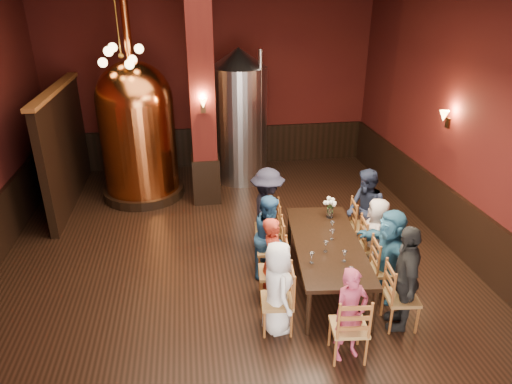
{
  "coord_description": "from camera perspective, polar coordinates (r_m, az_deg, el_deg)",
  "views": [
    {
      "loc": [
        -0.62,
        -6.38,
        4.31
      ],
      "look_at": [
        0.4,
        0.2,
        1.3
      ],
      "focal_mm": 32.0,
      "sensor_mm": 36.0,
      "label": 1
    }
  ],
  "objects": [
    {
      "name": "chair_8",
      "position": [
        6.01,
        11.55,
        -16.13
      ],
      "size": [
        0.51,
        0.51,
        0.92
      ],
      "primitive_type": null,
      "rotation": [
        0.0,
        0.0,
        3.03
      ],
      "color": "#965726",
      "rests_on": "ground"
    },
    {
      "name": "person_6",
      "position": [
        7.6,
        14.71,
        -5.35
      ],
      "size": [
        0.57,
        0.72,
        1.3
      ],
      "primitive_type": "imported",
      "rotation": [
        0.0,
        0.0,
        4.44
      ],
      "color": "beige",
      "rests_on": "ground"
    },
    {
      "name": "sconce_column",
      "position": [
        9.14,
        -6.65,
        10.82
      ],
      "size": [
        0.2,
        0.2,
        0.36
      ],
      "primitive_type": null,
      "rotation": [
        0.0,
        0.0,
        3.14
      ],
      "color": "black",
      "rests_on": "column"
    },
    {
      "name": "person_4",
      "position": [
        6.48,
        18.1,
        -10.15
      ],
      "size": [
        0.62,
        0.98,
        1.55
      ],
      "primitive_type": "imported",
      "rotation": [
        0.0,
        0.0,
        4.42
      ],
      "color": "black",
      "rests_on": "ground"
    },
    {
      "name": "rose_vase",
      "position": [
        7.7,
        9.29,
        -1.55
      ],
      "size": [
        0.22,
        0.22,
        0.37
      ],
      "color": "white",
      "rests_on": "dining_table"
    },
    {
      "name": "column",
      "position": [
        9.42,
        -6.75,
        11.54
      ],
      "size": [
        0.58,
        0.58,
        4.5
      ],
      "primitive_type": "cube",
      "color": "#47130F",
      "rests_on": "ground"
    },
    {
      "name": "chair_7",
      "position": [
        8.25,
        13.3,
        -4.2
      ],
      "size": [
        0.51,
        0.51,
        0.92
      ],
      "primitive_type": null,
      "rotation": [
        0.0,
        0.0,
        1.46
      ],
      "color": "#965726",
      "rests_on": "ground"
    },
    {
      "name": "chair_3",
      "position": [
        7.97,
        1.41,
        -4.57
      ],
      "size": [
        0.51,
        0.51,
        0.92
      ],
      "primitive_type": null,
      "rotation": [
        0.0,
        0.0,
        -1.68
      ],
      "color": "#965726",
      "rests_on": "ground"
    },
    {
      "name": "person_7",
      "position": [
        8.12,
        13.5,
        -2.37
      ],
      "size": [
        0.45,
        0.77,
        1.51
      ],
      "primitive_type": "imported",
      "rotation": [
        0.0,
        0.0,
        4.84
      ],
      "color": "#1D253B",
      "rests_on": "ground"
    },
    {
      "name": "person_0",
      "position": [
        6.17,
        2.68,
        -11.85
      ],
      "size": [
        0.49,
        0.69,
        1.34
      ],
      "primitive_type": "imported",
      "rotation": [
        0.0,
        0.0,
        1.67
      ],
      "color": "white",
      "rests_on": "ground"
    },
    {
      "name": "chair_6",
      "position": [
        7.7,
        14.56,
        -6.56
      ],
      "size": [
        0.51,
        0.51,
        0.92
      ],
      "primitive_type": null,
      "rotation": [
        0.0,
        0.0,
        1.46
      ],
      "color": "#965726",
      "rests_on": "ground"
    },
    {
      "name": "person_5",
      "position": [
        7.03,
        16.25,
        -7.5
      ],
      "size": [
        0.58,
        1.37,
        1.43
      ],
      "primitive_type": "imported",
      "rotation": [
        0.0,
        0.0,
        4.83
      ],
      "color": "#2C6284",
      "rests_on": "ground"
    },
    {
      "name": "person_8",
      "position": [
        5.89,
        11.7,
        -14.8
      ],
      "size": [
        0.53,
        0.41,
        1.28
      ],
      "primitive_type": "imported",
      "rotation": [
        0.0,
        0.0,
        6.52
      ],
      "color": "#AA3856",
      "rests_on": "ground"
    },
    {
      "name": "wine_glass_1",
      "position": [
        6.28,
        11.73,
        -9.88
      ],
      "size": [
        0.07,
        0.07,
        0.17
      ],
      "primitive_type": null,
      "color": "white",
      "rests_on": "dining_table"
    },
    {
      "name": "pendant_cluster",
      "position": [
        9.44,
        -16.54,
        16.02
      ],
      "size": [
        0.9,
        0.9,
        1.7
      ],
      "primitive_type": null,
      "color": "#A57226",
      "rests_on": "room"
    },
    {
      "name": "wine_glass_4",
      "position": [
        7.35,
        9.49,
        -4.27
      ],
      "size": [
        0.07,
        0.07,
        0.17
      ],
      "primitive_type": null,
      "color": "white",
      "rests_on": "dining_table"
    },
    {
      "name": "wine_glass_2",
      "position": [
        6.51,
        6.96,
        -8.16
      ],
      "size": [
        0.07,
        0.07,
        0.17
      ],
      "primitive_type": null,
      "color": "white",
      "rests_on": "dining_table"
    },
    {
      "name": "copper_kettle",
      "position": [
        10.11,
        -14.58,
        7.58
      ],
      "size": [
        1.91,
        1.91,
        4.2
      ],
      "rotation": [
        0.0,
        0.0,
        -0.24
      ],
      "color": "black",
      "rests_on": "ground"
    },
    {
      "name": "wine_glass_0",
      "position": [
        6.61,
        10.99,
        -7.89
      ],
      "size": [
        0.07,
        0.07,
        0.17
      ],
      "primitive_type": null,
      "color": "white",
      "rests_on": "dining_table"
    },
    {
      "name": "chair_4",
      "position": [
        6.65,
        17.74,
        -12.39
      ],
      "size": [
        0.51,
        0.51,
        0.92
      ],
      "primitive_type": null,
      "rotation": [
        0.0,
        0.0,
        1.46
      ],
      "color": "#965726",
      "rests_on": "ground"
    },
    {
      "name": "dining_table",
      "position": [
        7.1,
        8.87,
        -6.66
      ],
      "size": [
        1.26,
        2.49,
        0.75
      ],
      "rotation": [
        0.0,
        0.0,
        -0.11
      ],
      "color": "black",
      "rests_on": "ground"
    },
    {
      "name": "wine_glass_3",
      "position": [
        7.12,
        9.5,
        -5.27
      ],
      "size": [
        0.07,
        0.07,
        0.17
      ],
      "primitive_type": null,
      "color": "white",
      "rests_on": "dining_table"
    },
    {
      "name": "steel_vessel",
      "position": [
        10.76,
        -2.09,
        9.44
      ],
      "size": [
        1.56,
        1.56,
        3.09
      ],
      "rotation": [
        0.0,
        0.0,
        0.26
      ],
      "color": "#B2B2B7",
      "rests_on": "ground"
    },
    {
      "name": "chair_2",
      "position": [
        7.39,
        1.75,
        -7.07
      ],
      "size": [
        0.51,
        0.51,
        0.92
      ],
      "primitive_type": null,
      "rotation": [
        0.0,
        0.0,
        -1.68
      ],
      "color": "#965726",
      "rests_on": "ground"
    },
    {
      "name": "person_1",
      "position": [
        6.72,
        2.18,
        -8.46
      ],
      "size": [
        0.5,
        0.58,
        1.34
      ],
      "primitive_type": "imported",
      "rotation": [
        0.0,
        0.0,
        1.14
      ],
      "color": "#B1301E",
      "rests_on": "ground"
    },
    {
      "name": "sconce_wall",
      "position": [
        8.74,
        22.94,
        8.46
      ],
      "size": [
        0.2,
        0.2,
        0.36
      ],
      "primitive_type": null,
      "rotation": [
        0.0,
        0.0,
        1.57
      ],
      "color": "black",
      "rests_on": "room"
    },
    {
      "name": "wainscot_back",
      "position": [
        11.98,
        -5.37,
        5.69
      ],
      "size": [
        7.9,
        0.08,
        1.0
      ],
      "primitive_type": "cube",
      "color": "black",
      "rests_on": "ground"
    },
    {
      "name": "person_2",
      "position": [
        7.27,
        1.77,
        -5.51
      ],
      "size": [
        0.61,
        0.75,
        1.39
      ],
      "primitive_type": "imported",
      "rotation": [
        0.0,
        0.0,
        1.08
      ],
      "color": "#2A5A8D",
      "rests_on": "ground"
    },
    {
      "name": "chair_0",
      "position": [
        6.3,
        2.64,
        -13.38
      ],
      "size": [
        0.51,
        0.51,
        0.92
      ],
      "primitive_type": null,
      "rotation": [
        0.0,
        0.0,
        -1.68
      ],
      "color": "#965726",
      "rests_on": "ground"
    },
    {
      "name": "wainscot_right",
      "position": [
        8.73,
        24.06,
        -3.84
      ],
      "size": [
        0.08,
        9.9,
        1.0
      ],
      "primitive_type": "cube",
      "color": "black",
      "rests_on": "ground"
    },
    {
      "name": "room",
      "position": [
        6.74,
        -3.1,
        6.49
      ],
      "size": [
        10.0,
        10.02,
        4.5
      ],
      "color": "black",
      "rests_on": "ground"
    },
    {
      "name": "wine_glass_5",
      "position": [
        6.79,
        8.71,
        -6.77
      ],
      "size": [
        0.07,
        0.07,
        0.17
      ],
      "primitive_type": null,
      "color": "white",
      "rests_on": "dining_table"
    },
    {
      "name": "partition",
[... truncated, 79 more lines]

